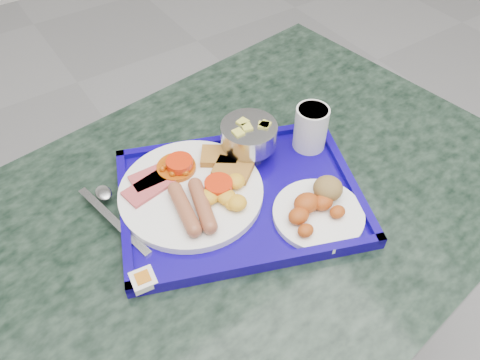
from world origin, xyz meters
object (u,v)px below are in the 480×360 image
object	(u,v)px
main_plate	(195,189)
juice_cup	(311,127)
bread_plate	(318,207)
fruit_bowl	(249,135)
table	(234,261)
tray	(240,198)

from	to	relation	value
main_plate	juice_cup	xyz separation A→B (m)	(0.25, -0.01, 0.03)
bread_plate	fruit_bowl	xyz separation A→B (m)	(-0.01, 0.18, 0.03)
fruit_bowl	juice_cup	size ratio (longest dim) A/B	1.19
table	juice_cup	size ratio (longest dim) A/B	13.58
tray	main_plate	distance (m)	0.08
table	bread_plate	xyz separation A→B (m)	(0.10, -0.10, 0.21)
table	fruit_bowl	world-z (taller)	fruit_bowl
bread_plate	juice_cup	size ratio (longest dim) A/B	1.77
table	main_plate	distance (m)	0.21
main_plate	tray	bearing A→B (deg)	-36.13
main_plate	bread_plate	xyz separation A→B (m)	(0.15, -0.15, 0.00)
table	main_plate	bearing A→B (deg)	133.20
main_plate	fruit_bowl	distance (m)	0.14
tray	bread_plate	size ratio (longest dim) A/B	3.22
main_plate	bread_plate	distance (m)	0.21
table	fruit_bowl	xyz separation A→B (m)	(0.09, 0.08, 0.24)
main_plate	juice_cup	bearing A→B (deg)	-2.95
tray	bread_plate	distance (m)	0.14
main_plate	fruit_bowl	xyz separation A→B (m)	(0.14, 0.03, 0.03)
tray	bread_plate	world-z (taller)	bread_plate
bread_plate	juice_cup	world-z (taller)	juice_cup
juice_cup	table	bearing A→B (deg)	-169.53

